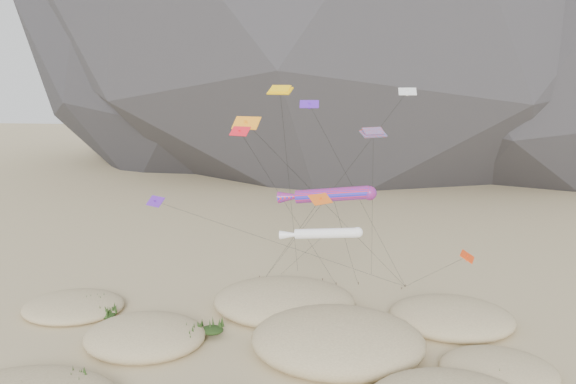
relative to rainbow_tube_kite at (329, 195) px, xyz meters
name	(u,v)px	position (x,y,z in m)	size (l,w,h in m)	color
ground	(290,381)	(-2.57, -8.56, -13.45)	(500.00, 500.00, 0.00)	#CCB789
dunes	(281,350)	(-3.70, -4.93, -12.73)	(50.57, 34.86, 4.05)	#CCB789
dune_grass	(293,351)	(-2.68, -5.24, -12.59)	(41.29, 27.35, 1.54)	black
kite_stakes	(329,283)	(-0.29, 13.25, -13.30)	(17.33, 3.96, 0.30)	#3F2D1E
rainbow_tube_kite	(329,195)	(0.00, 0.00, 0.00)	(8.95, 15.15, 14.45)	red
white_tube_kite	(322,234)	(-0.45, -1.49, -3.18)	(9.46, 18.21, 11.00)	white
orange_parafoil	(280,92)	(-5.49, 8.92, 8.85)	(2.85, 9.76, 23.03)	yellow
multi_parafoil	(373,135)	(3.93, 3.69, 5.09)	(2.66, 14.84, 19.22)	red
delta_kites	(299,166)	(-2.86, 1.72, 2.34)	(31.20, 18.36, 22.77)	#5621C0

